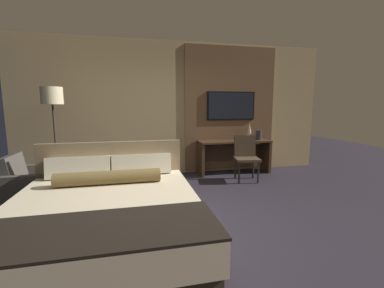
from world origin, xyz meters
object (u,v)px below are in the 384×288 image
(bed, at_px, (107,216))
(vase_tall, at_px, (249,131))
(desk, at_px, (233,151))
(desk_chair, at_px, (246,154))
(armchair_by_window, at_px, (35,189))
(floor_lamp, at_px, (53,104))
(tv, at_px, (231,106))
(vase_short, at_px, (259,135))
(book, at_px, (242,140))

(bed, height_order, vase_tall, vase_tall)
(desk, xyz_separation_m, vase_tall, (0.39, 0.06, 0.42))
(desk_chair, bearing_deg, armchair_by_window, -160.15)
(floor_lamp, bearing_deg, armchair_by_window, -104.05)
(tv, relative_size, vase_tall, 3.04)
(desk_chair, relative_size, vase_short, 4.23)
(tv, height_order, armchair_by_window, tv)
(desk, xyz_separation_m, vase_short, (0.58, -0.02, 0.34))
(desk, distance_m, armchair_by_window, 3.75)
(desk_chair, relative_size, book, 3.76)
(bed, distance_m, vase_tall, 3.83)
(desk_chair, bearing_deg, tv, 102.98)
(tv, bearing_deg, vase_short, -20.97)
(vase_tall, bearing_deg, tv, 160.11)
(tv, xyz_separation_m, armchair_by_window, (-3.57, -1.35, -1.20))
(tv, height_order, desk_chair, tv)
(bed, relative_size, armchair_by_window, 2.82)
(vase_short, distance_m, book, 0.43)
(armchair_by_window, bearing_deg, floor_lamp, -14.57)
(vase_tall, height_order, vase_short, vase_tall)
(floor_lamp, bearing_deg, vase_short, 7.27)
(armchair_by_window, xyz_separation_m, book, (3.73, 1.07, 0.47))
(floor_lamp, xyz_separation_m, vase_short, (3.99, 0.51, -0.66))
(desk, height_order, desk_chair, desk_chair)
(book, bearing_deg, vase_tall, 31.07)
(armchair_by_window, distance_m, vase_tall, 4.19)
(bed, distance_m, desk, 3.46)
(desk, bearing_deg, book, -24.44)
(bed, bearing_deg, armchair_by_window, 131.03)
(desk, relative_size, vase_short, 7.52)
(desk_chair, bearing_deg, desk, 103.80)
(desk, bearing_deg, desk_chair, -86.91)
(book, bearing_deg, bed, -137.79)
(bed, xyz_separation_m, vase_short, (3.02, 2.42, 0.53))
(desk, distance_m, desk_chair, 0.57)
(desk, height_order, vase_short, vase_short)
(desk, xyz_separation_m, tv, (0.00, 0.20, 0.98))
(bed, bearing_deg, floor_lamp, 116.89)
(tv, height_order, vase_short, tv)
(vase_tall, bearing_deg, book, -148.93)
(desk_chair, relative_size, floor_lamp, 0.50)
(floor_lamp, height_order, vase_short, floor_lamp)
(bed, height_order, tv, tv)
(tv, xyz_separation_m, vase_short, (0.58, -0.22, -0.64))
(vase_tall, bearing_deg, bed, -138.56)
(bed, relative_size, desk, 1.40)
(desk_chair, distance_m, vase_short, 0.83)
(bed, height_order, desk_chair, bed)
(desk_chair, xyz_separation_m, book, (0.13, 0.49, 0.21))
(tv, xyz_separation_m, desk_chair, (0.03, -0.77, -0.94))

